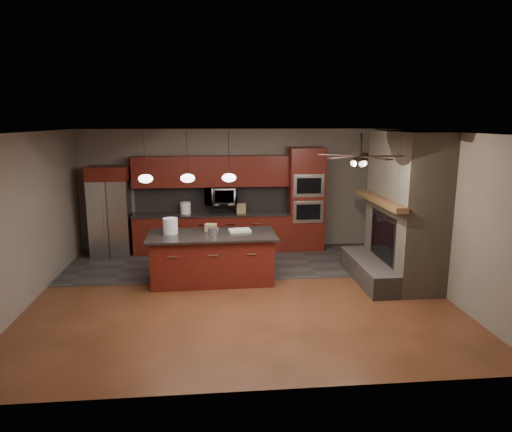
{
  "coord_description": "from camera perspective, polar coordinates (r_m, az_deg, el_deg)",
  "views": [
    {
      "loc": [
        -0.44,
        -7.6,
        2.98
      ],
      "look_at": [
        0.34,
        0.6,
        1.26
      ],
      "focal_mm": 32.0,
      "sensor_mm": 36.0,
      "label": 1
    }
  ],
  "objects": [
    {
      "name": "counter_box",
      "position": [
        10.46,
        -1.84,
        0.98
      ],
      "size": [
        0.22,
        0.18,
        0.23
      ],
      "primitive_type": "cube",
      "rotation": [
        0.0,
        0.0,
        -0.09
      ],
      "color": "#99804F",
      "rests_on": "back_cabinetry"
    },
    {
      "name": "pendant_left",
      "position": [
        8.45,
        -13.64,
        4.58
      ],
      "size": [
        0.26,
        0.26,
        0.92
      ],
      "color": "black",
      "rests_on": "ceiling"
    },
    {
      "name": "pendant_center",
      "position": [
        8.38,
        -8.54,
        4.72
      ],
      "size": [
        0.26,
        0.26,
        0.92
      ],
      "color": "black",
      "rests_on": "ceiling"
    },
    {
      "name": "paint_tray",
      "position": [
        8.67,
        -2.05,
        -1.8
      ],
      "size": [
        0.44,
        0.34,
        0.04
      ],
      "primitive_type": "cube",
      "rotation": [
        0.0,
        0.0,
        0.15
      ],
      "color": "silver",
      "rests_on": "kitchen_island"
    },
    {
      "name": "counter_bucket",
      "position": [
        10.5,
        -8.8,
        1.0
      ],
      "size": [
        0.3,
        0.3,
        0.27
      ],
      "primitive_type": "cylinder",
      "rotation": [
        0.0,
        0.0,
        -0.36
      ],
      "color": "white",
      "rests_on": "back_cabinetry"
    },
    {
      "name": "ceiling",
      "position": [
        7.62,
        -2.12,
        10.45
      ],
      "size": [
        7.0,
        6.0,
        0.02
      ],
      "primitive_type": "cube",
      "color": "white",
      "rests_on": "back_wall"
    },
    {
      "name": "refrigerator",
      "position": [
        10.66,
        -17.71,
        0.56
      ],
      "size": [
        0.85,
        0.75,
        2.01
      ],
      "color": "silver",
      "rests_on": "ground"
    },
    {
      "name": "paint_can",
      "position": [
        8.42,
        -5.39,
        -1.95
      ],
      "size": [
        0.24,
        0.24,
        0.13
      ],
      "primitive_type": "cylinder",
      "rotation": [
        0.0,
        0.0,
        -0.27
      ],
      "color": "silver",
      "rests_on": "kitchen_island"
    },
    {
      "name": "pendant_right",
      "position": [
        8.37,
        -3.39,
        4.83
      ],
      "size": [
        0.26,
        0.26,
        0.92
      ],
      "color": "black",
      "rests_on": "ceiling"
    },
    {
      "name": "ceiling_fan",
      "position": [
        7.18,
        12.9,
        7.34
      ],
      "size": [
        1.27,
        1.33,
        0.41
      ],
      "color": "black",
      "rests_on": "ceiling"
    },
    {
      "name": "back_wall",
      "position": [
        10.73,
        -3.0,
        3.34
      ],
      "size": [
        7.0,
        0.02,
        2.8
      ],
      "primitive_type": "cube",
      "color": "slate",
      "rests_on": "ground"
    },
    {
      "name": "fireplace_column",
      "position": [
        8.89,
        17.75,
        0.33
      ],
      "size": [
        1.3,
        2.1,
        2.8
      ],
      "color": "#776855",
      "rests_on": "ground"
    },
    {
      "name": "white_bucket",
      "position": [
        8.61,
        -10.66,
        -1.23
      ],
      "size": [
        0.35,
        0.35,
        0.29
      ],
      "primitive_type": "cylinder",
      "rotation": [
        0.0,
        0.0,
        -0.38
      ],
      "color": "white",
      "rests_on": "kitchen_island"
    },
    {
      "name": "back_cabinetry",
      "position": [
        10.55,
        -5.49,
        0.37
      ],
      "size": [
        3.59,
        0.64,
        2.2
      ],
      "color": "#560F11",
      "rests_on": "ground"
    },
    {
      "name": "cardboard_box",
      "position": [
        8.72,
        -5.67,
        -1.44
      ],
      "size": [
        0.24,
        0.19,
        0.14
      ],
      "primitive_type": "cube",
      "rotation": [
        0.0,
        0.0,
        -0.17
      ],
      "color": "#9F7F52",
      "rests_on": "kitchen_island"
    },
    {
      "name": "kitchen_island",
      "position": [
        8.62,
        -5.47,
        -5.2
      ],
      "size": [
        2.38,
        1.12,
        0.92
      ],
      "rotation": [
        0.0,
        0.0,
        0.02
      ],
      "color": "#560F11",
      "rests_on": "ground"
    },
    {
      "name": "oven_tower",
      "position": [
        10.67,
        6.25,
        2.1
      ],
      "size": [
        0.8,
        0.63,
        2.38
      ],
      "color": "#560F11",
      "rests_on": "ground"
    },
    {
      "name": "left_wall",
      "position": [
        8.34,
        -26.8,
        -0.39
      ],
      "size": [
        0.02,
        6.0,
        2.8
      ],
      "primitive_type": "cube",
      "color": "slate",
      "rests_on": "ground"
    },
    {
      "name": "ground",
      "position": [
        8.18,
        -1.97,
        -9.56
      ],
      "size": [
        7.0,
        7.0,
        0.0
      ],
      "primitive_type": "plane",
      "color": "brown",
      "rests_on": "ground"
    },
    {
      "name": "microwave",
      "position": [
        10.49,
        -4.44,
        2.57
      ],
      "size": [
        0.73,
        0.41,
        0.5
      ],
      "primitive_type": "imported",
      "color": "silver",
      "rests_on": "back_cabinetry"
    },
    {
      "name": "right_wall",
      "position": [
        8.71,
        21.61,
        0.52
      ],
      "size": [
        0.02,
        6.0,
        2.8
      ],
      "primitive_type": "cube",
      "color": "slate",
      "rests_on": "ground"
    },
    {
      "name": "slate_tile_patch",
      "position": [
        9.87,
        -2.61,
        -5.73
      ],
      "size": [
        7.0,
        2.4,
        0.01
      ],
      "primitive_type": "cube",
      "color": "#353330",
      "rests_on": "ground"
    }
  ]
}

